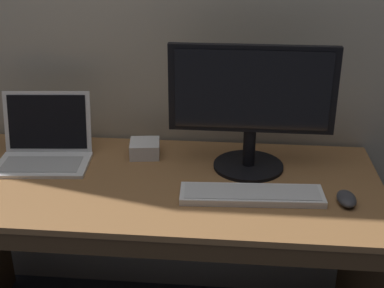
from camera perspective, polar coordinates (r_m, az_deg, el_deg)
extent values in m
cube|color=olive|center=(1.83, -4.05, -4.16)|extent=(1.57, 0.69, 0.02)
cube|color=#4E351E|center=(2.07, 18.23, -14.02)|extent=(0.04, 0.64, 0.72)
cube|color=#4E351E|center=(1.57, -5.93, -11.12)|extent=(1.50, 0.02, 0.06)
cube|color=white|center=(1.99, -16.01, -2.20)|extent=(0.35, 0.23, 0.01)
cube|color=#ACACAC|center=(1.97, -16.11, -2.13)|extent=(0.29, 0.15, 0.00)
cube|color=white|center=(2.05, -15.50, 2.34)|extent=(0.33, 0.08, 0.23)
cube|color=black|center=(2.04, -15.53, 2.32)|extent=(0.30, 0.07, 0.20)
cylinder|color=black|center=(1.91, 6.16, -2.37)|extent=(0.25, 0.25, 0.01)
cylinder|color=black|center=(1.88, 6.26, -0.32)|extent=(0.04, 0.04, 0.14)
cube|color=black|center=(1.79, 6.57, 5.96)|extent=(0.57, 0.03, 0.30)
cube|color=black|center=(1.78, 6.58, 5.81)|extent=(0.53, 0.00, 0.27)
cube|color=white|center=(1.71, 6.52, -5.54)|extent=(0.47, 0.15, 0.02)
cube|color=silver|center=(1.71, 6.54, -5.18)|extent=(0.44, 0.12, 0.00)
ellipsoid|color=#38383D|center=(1.74, 16.51, -5.73)|extent=(0.06, 0.11, 0.03)
cube|color=silver|center=(2.00, -5.17, -0.49)|extent=(0.13, 0.13, 0.06)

